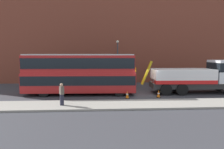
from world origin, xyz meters
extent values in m
plane|color=#38383D|center=(0.00, 0.00, 0.00)|extent=(120.00, 120.00, 0.00)
cube|color=gray|center=(0.00, -4.20, 0.07)|extent=(60.00, 2.80, 0.15)
cube|color=brown|center=(0.00, 8.49, 8.00)|extent=(60.00, 1.20, 16.00)
cube|color=#2D2D2D|center=(5.42, 0.27, 0.85)|extent=(9.06, 2.46, 0.55)
cube|color=silver|center=(4.12, 0.31, 1.83)|extent=(6.17, 2.77, 1.40)
cube|color=red|center=(4.12, 0.31, 1.31)|extent=(6.17, 2.82, 0.36)
cylinder|color=#B79914|center=(0.41, 0.41, 2.13)|extent=(1.24, 0.31, 2.52)
cylinder|color=black|center=(8.75, 1.29, 0.58)|extent=(1.17, 0.37, 1.16)
cylinder|color=black|center=(3.75, 1.43, 0.58)|extent=(1.17, 0.37, 1.16)
cylinder|color=black|center=(3.69, -0.79, 0.58)|extent=(1.17, 0.37, 1.16)
cylinder|color=black|center=(2.15, 1.47, 0.58)|extent=(1.17, 0.37, 1.16)
cylinder|color=black|center=(2.09, -0.75, 0.58)|extent=(1.17, 0.37, 1.16)
cube|color=#AD1E1E|center=(-6.42, 0.27, 1.29)|extent=(11.07, 2.81, 1.90)
cube|color=#AD1E1E|center=(-6.42, 0.27, 3.09)|extent=(10.84, 2.70, 1.70)
cube|color=black|center=(-6.42, 0.27, 1.54)|extent=(10.96, 2.86, 0.90)
cube|color=black|center=(-6.42, 0.27, 3.19)|extent=(10.74, 2.85, 1.00)
cube|color=#B2B2B2|center=(-6.42, 0.27, 4.00)|extent=(10.62, 2.60, 0.12)
cube|color=yellow|center=(-0.90, 0.11, 2.54)|extent=(0.10, 1.50, 0.44)
cylinder|color=black|center=(-2.49, 1.24, 0.52)|extent=(1.05, 0.33, 1.04)
cylinder|color=black|center=(-2.55, -0.92, 0.52)|extent=(1.05, 0.33, 1.04)
cylinder|color=black|center=(-9.69, 1.44, 0.52)|extent=(1.05, 0.33, 1.04)
cylinder|color=black|center=(-9.75, -0.72, 0.52)|extent=(1.05, 0.33, 1.04)
cylinder|color=#232333|center=(-7.33, -4.37, 0.57)|extent=(0.41, 0.41, 0.85)
cube|color=brown|center=(-7.33, -4.37, 1.31)|extent=(0.43, 0.48, 0.62)
sphere|color=tan|center=(-7.33, -4.37, 1.74)|extent=(0.24, 0.24, 0.24)
cone|color=orange|center=(-1.91, -1.83, 0.36)|extent=(0.32, 0.32, 0.72)
cylinder|color=white|center=(-1.91, -1.83, 0.40)|extent=(0.21, 0.21, 0.10)
cube|color=black|center=(-1.91, -1.83, 0.02)|extent=(0.36, 0.36, 0.04)
cone|color=orange|center=(1.09, -1.59, 0.36)|extent=(0.32, 0.32, 0.72)
cylinder|color=white|center=(1.09, -1.59, 0.40)|extent=(0.21, 0.21, 0.10)
cube|color=black|center=(1.09, -1.59, 0.02)|extent=(0.36, 0.36, 0.04)
cylinder|color=#38383D|center=(-2.09, 6.29, 2.75)|extent=(0.16, 0.16, 5.50)
sphere|color=#EAE5C6|center=(-2.09, 6.29, 5.65)|extent=(0.36, 0.36, 0.36)
camera|label=1|loc=(-4.33, -19.21, 4.13)|focal=31.10mm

